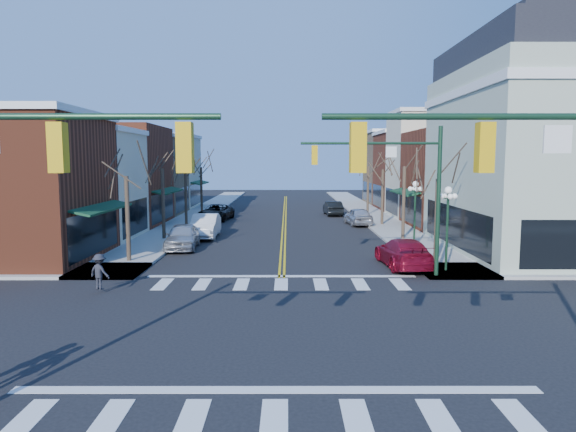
{
  "coord_description": "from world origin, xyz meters",
  "views": [
    {
      "loc": [
        0.29,
        -16.66,
        5.63
      ],
      "look_at": [
        0.31,
        9.17,
        2.8
      ],
      "focal_mm": 32.0,
      "sensor_mm": 36.0,
      "label": 1
    }
  ],
  "objects_px": {
    "lamppost_corner": "(448,214)",
    "car_right_mid": "(358,216)",
    "car_right_near": "(403,253)",
    "car_left_mid": "(205,226)",
    "lamppost_midblock": "(415,203)",
    "victorian_corner": "(556,143)",
    "pedestrian_dark_b": "(100,272)",
    "car_left_far": "(216,212)",
    "car_left_near": "(182,236)",
    "car_right_far": "(333,208)"
  },
  "relations": [
    {
      "from": "lamppost_corner",
      "to": "car_right_mid",
      "type": "xyz_separation_m",
      "value": [
        -1.8,
        18.95,
        -2.19
      ]
    },
    {
      "from": "lamppost_corner",
      "to": "car_right_near",
      "type": "bearing_deg",
      "value": 140.2
    },
    {
      "from": "car_left_mid",
      "to": "car_right_near",
      "type": "height_order",
      "value": "car_left_mid"
    },
    {
      "from": "lamppost_midblock",
      "to": "car_left_mid",
      "type": "distance_m",
      "value": 15.05
    },
    {
      "from": "lamppost_midblock",
      "to": "victorian_corner",
      "type": "bearing_deg",
      "value": -3.45
    },
    {
      "from": "lamppost_corner",
      "to": "lamppost_midblock",
      "type": "relative_size",
      "value": 1.0
    },
    {
      "from": "lamppost_midblock",
      "to": "pedestrian_dark_b",
      "type": "xyz_separation_m",
      "value": [
        -15.89,
        -10.31,
        -2.05
      ]
    },
    {
      "from": "car_left_far",
      "to": "car_right_near",
      "type": "xyz_separation_m",
      "value": [
        12.8,
        -21.02,
        0.02
      ]
    },
    {
      "from": "car_right_mid",
      "to": "car_left_mid",
      "type": "bearing_deg",
      "value": 24.46
    },
    {
      "from": "victorian_corner",
      "to": "lamppost_midblock",
      "type": "height_order",
      "value": "victorian_corner"
    },
    {
      "from": "car_right_mid",
      "to": "car_left_near",
      "type": "bearing_deg",
      "value": 36.93
    },
    {
      "from": "car_left_near",
      "to": "victorian_corner",
      "type": "bearing_deg",
      "value": -6.56
    },
    {
      "from": "car_right_far",
      "to": "car_right_mid",
      "type": "bearing_deg",
      "value": 96.47
    },
    {
      "from": "victorian_corner",
      "to": "car_right_far",
      "type": "bearing_deg",
      "value": 118.85
    },
    {
      "from": "car_right_far",
      "to": "pedestrian_dark_b",
      "type": "distance_m",
      "value": 33.29
    },
    {
      "from": "lamppost_corner",
      "to": "lamppost_midblock",
      "type": "distance_m",
      "value": 6.5
    },
    {
      "from": "car_right_mid",
      "to": "lamppost_midblock",
      "type": "bearing_deg",
      "value": 92.27
    },
    {
      "from": "lamppost_corner",
      "to": "car_left_mid",
      "type": "distance_m",
      "value": 18.39
    },
    {
      "from": "car_left_mid",
      "to": "car_left_far",
      "type": "xyz_separation_m",
      "value": [
        -0.69,
        10.68,
        -0.1
      ]
    },
    {
      "from": "car_left_mid",
      "to": "car_left_far",
      "type": "relative_size",
      "value": 0.96
    },
    {
      "from": "victorian_corner",
      "to": "lamppost_midblock",
      "type": "bearing_deg",
      "value": 176.55
    },
    {
      "from": "car_left_near",
      "to": "car_right_mid",
      "type": "xyz_separation_m",
      "value": [
        12.8,
        11.89,
        -0.03
      ]
    },
    {
      "from": "car_right_near",
      "to": "car_right_mid",
      "type": "relative_size",
      "value": 1.16
    },
    {
      "from": "pedestrian_dark_b",
      "to": "car_left_near",
      "type": "bearing_deg",
      "value": -71.3
    },
    {
      "from": "car_left_far",
      "to": "pedestrian_dark_b",
      "type": "relative_size",
      "value": 3.5
    },
    {
      "from": "car_right_near",
      "to": "victorian_corner",
      "type": "bearing_deg",
      "value": -159.5
    },
    {
      "from": "car_left_mid",
      "to": "pedestrian_dark_b",
      "type": "xyz_separation_m",
      "value": [
        -1.98,
        -15.65,
        0.07
      ]
    },
    {
      "from": "car_right_mid",
      "to": "pedestrian_dark_b",
      "type": "height_order",
      "value": "pedestrian_dark_b"
    },
    {
      "from": "car_left_near",
      "to": "pedestrian_dark_b",
      "type": "bearing_deg",
      "value": -100.66
    },
    {
      "from": "car_left_mid",
      "to": "pedestrian_dark_b",
      "type": "distance_m",
      "value": 15.77
    },
    {
      "from": "car_left_far",
      "to": "car_left_mid",
      "type": "bearing_deg",
      "value": -78.74
    },
    {
      "from": "lamppost_corner",
      "to": "car_left_near",
      "type": "height_order",
      "value": "lamppost_corner"
    },
    {
      "from": "car_left_near",
      "to": "car_right_far",
      "type": "distance_m",
      "value": 22.93
    },
    {
      "from": "car_right_near",
      "to": "pedestrian_dark_b",
      "type": "relative_size",
      "value": 3.43
    },
    {
      "from": "lamppost_corner",
      "to": "car_left_far",
      "type": "distance_m",
      "value": 26.93
    },
    {
      "from": "lamppost_corner",
      "to": "car_left_near",
      "type": "distance_m",
      "value": 16.36
    },
    {
      "from": "car_left_mid",
      "to": "car_right_far",
      "type": "distance_m",
      "value": 18.52
    },
    {
      "from": "car_left_far",
      "to": "car_right_near",
      "type": "distance_m",
      "value": 24.61
    },
    {
      "from": "car_right_near",
      "to": "lamppost_midblock",
      "type": "bearing_deg",
      "value": -113.32
    },
    {
      "from": "car_right_far",
      "to": "car_right_near",
      "type": "bearing_deg",
      "value": 89.41
    },
    {
      "from": "pedestrian_dark_b",
      "to": "car_right_near",
      "type": "bearing_deg",
      "value": -133.91
    },
    {
      "from": "victorian_corner",
      "to": "car_left_near",
      "type": "distance_m",
      "value": 23.66
    },
    {
      "from": "car_left_far",
      "to": "car_right_mid",
      "type": "bearing_deg",
      "value": -8.0
    },
    {
      "from": "car_left_mid",
      "to": "car_right_mid",
      "type": "height_order",
      "value": "car_left_mid"
    },
    {
      "from": "victorian_corner",
      "to": "car_left_near",
      "type": "relative_size",
      "value": 3.03
    },
    {
      "from": "car_left_mid",
      "to": "car_right_mid",
      "type": "bearing_deg",
      "value": 29.15
    },
    {
      "from": "car_left_mid",
      "to": "car_right_mid",
      "type": "xyz_separation_m",
      "value": [
        12.11,
        7.11,
        -0.08
      ]
    },
    {
      "from": "victorian_corner",
      "to": "car_right_far",
      "type": "distance_m",
      "value": 24.7
    },
    {
      "from": "car_right_far",
      "to": "car_left_mid",
      "type": "bearing_deg",
      "value": 51.05
    },
    {
      "from": "victorian_corner",
      "to": "car_left_far",
      "type": "bearing_deg",
      "value": 144.19
    }
  ]
}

